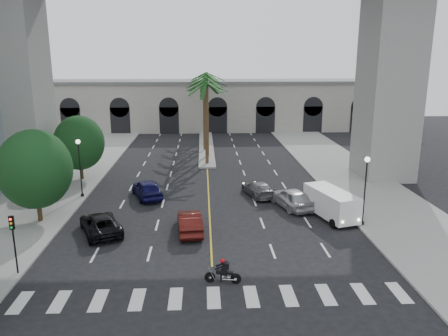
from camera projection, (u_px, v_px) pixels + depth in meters
ground at (213, 283)px, 24.46m from camera, size 140.00×140.00×0.00m
sidewalk_left at (38, 201)px, 38.26m from camera, size 8.00×100.00×0.15m
sidewalk_right at (374, 196)px, 39.68m from camera, size 8.00×100.00×0.15m
median at (206, 147)px, 61.23m from camera, size 2.00×24.00×0.20m
pier_building at (205, 105)px, 76.67m from camera, size 71.00×10.50×8.50m
palm_a at (206, 87)px, 49.34m from camera, size 3.20×3.20×10.30m
palm_b at (207, 82)px, 53.15m from camera, size 3.20×3.20×10.60m
palm_c at (204, 84)px, 57.12m from camera, size 3.20×3.20×10.10m
palm_d at (207, 77)px, 60.83m from camera, size 3.20×3.20×10.90m
palm_e at (205, 79)px, 64.81m from camera, size 3.20×3.20×10.40m
palm_f at (206, 76)px, 68.63m from camera, size 3.20×3.20×10.70m
street_tree_mid at (35, 169)px, 32.49m from camera, size 5.44×5.44×7.21m
street_tree_far at (79, 143)px, 44.19m from camera, size 5.04×5.04×6.68m
lamp_post_left_far at (80, 163)px, 38.62m from camera, size 0.40×0.40×5.35m
lamp_post_right at (365, 185)px, 31.96m from camera, size 0.40×0.40×5.35m
traffic_signal_far at (13, 235)px, 24.76m from camera, size 0.25×0.18×3.65m
motorcycle_rider at (224, 272)px, 24.34m from camera, size 2.05×0.59×1.49m
car_a at (292, 198)px, 36.60m from camera, size 3.42×5.40×1.71m
car_b at (190, 222)px, 31.49m from camera, size 2.10×4.85×1.55m
car_c at (101, 224)px, 31.31m from camera, size 4.22×5.66×1.43m
car_d at (258, 189)px, 39.78m from camera, size 3.03×4.98×1.35m
car_e at (147, 189)px, 39.21m from camera, size 3.58×5.34×1.69m
cargo_van at (331, 203)px, 34.08m from camera, size 3.37×5.65×2.26m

